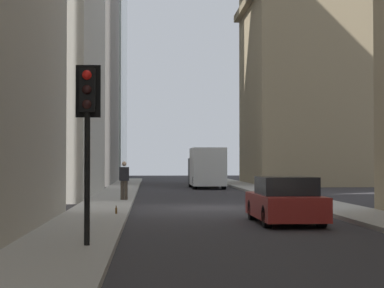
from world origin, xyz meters
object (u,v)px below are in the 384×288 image
object	(u,v)px
sedan_red	(285,202)
discarded_bottle	(116,210)
pedestrian	(124,179)
delivery_truck	(206,168)
traffic_light_foreground	(87,112)

from	to	relation	value
sedan_red	discarded_bottle	bearing A→B (deg)	65.02
pedestrian	discarded_bottle	distance (m)	8.47
pedestrian	delivery_truck	bearing A→B (deg)	-16.89
delivery_truck	discarded_bottle	xyz separation A→B (m)	(-25.63, 5.18, -1.21)
pedestrian	discarded_bottle	world-z (taller)	pedestrian
sedan_red	traffic_light_foreground	distance (m)	8.50
delivery_truck	pedestrian	world-z (taller)	delivery_truck
delivery_truck	traffic_light_foreground	size ratio (longest dim) A/B	1.73
delivery_truck	sedan_red	size ratio (longest dim) A/B	1.50
sedan_red	discarded_bottle	size ratio (longest dim) A/B	15.93
delivery_truck	sedan_red	bearing A→B (deg)	180.00
delivery_truck	traffic_light_foreground	world-z (taller)	traffic_light_foreground
discarded_bottle	pedestrian	bearing A→B (deg)	0.28
sedan_red	pedestrian	world-z (taller)	pedestrian
delivery_truck	traffic_light_foreground	distance (m)	34.68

